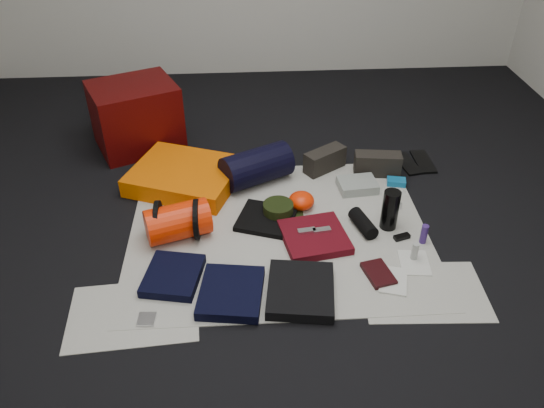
{
  "coord_description": "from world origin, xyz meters",
  "views": [
    {
      "loc": [
        -0.18,
        -2.24,
        1.81
      ],
      "look_at": [
        -0.03,
        0.11,
        0.1
      ],
      "focal_mm": 35.0,
      "sensor_mm": 36.0,
      "label": 1
    }
  ],
  "objects": [
    {
      "name": "newspaper_sheet_front_right",
      "position": [
        0.65,
        -0.5,
        0.0
      ],
      "size": [
        0.6,
        0.43,
        0.0
      ],
      "primitive_type": "cube",
      "rotation": [
        0.0,
        0.0,
        -0.05
      ],
      "color": "silver",
      "rests_on": "floor"
    },
    {
      "name": "paperback_book",
      "position": [
        0.46,
        -0.38,
        0.02
      ],
      "size": [
        0.15,
        0.2,
        0.03
      ],
      "primitive_type": "cube",
      "rotation": [
        0.0,
        0.0,
        0.23
      ],
      "color": "black",
      "rests_on": "newspaper_mat"
    },
    {
      "name": "sack_strap_right",
      "position": [
        -0.43,
        -0.01,
        0.11
      ],
      "size": [
        0.03,
        0.22,
        0.22
      ],
      "primitive_type": "cylinder",
      "rotation": [
        0.0,
        1.57,
        0.0
      ],
      "color": "black",
      "rests_on": "newspaper_mat"
    },
    {
      "name": "flip_flop_left",
      "position": [
        0.88,
        0.63,
        0.01
      ],
      "size": [
        0.14,
        0.28,
        0.01
      ],
      "primitive_type": "cube",
      "rotation": [
        0.0,
        0.0,
        0.18
      ],
      "color": "black",
      "rests_on": "floor"
    },
    {
      "name": "sack_strap_left",
      "position": [
        -0.63,
        -0.01,
        0.11
      ],
      "size": [
        0.02,
        0.22,
        0.22
      ],
      "primitive_type": "cylinder",
      "rotation": [
        0.0,
        1.57,
        0.0
      ],
      "color": "black",
      "rests_on": "newspaper_mat"
    },
    {
      "name": "map_printout",
      "position": [
        0.66,
        -0.31,
        0.01
      ],
      "size": [
        0.16,
        0.2,
        0.01
      ],
      "primitive_type": "cube",
      "rotation": [
        0.0,
        0.0,
        -0.11
      ],
      "color": "beige",
      "rests_on": "newspaper_mat"
    },
    {
      "name": "boonie_crown",
      "position": [
        0.01,
        0.13,
        0.05
      ],
      "size": [
        0.17,
        0.17,
        0.08
      ],
      "primitive_type": "cylinder",
      "color": "black",
      "rests_on": "boonie_brim"
    },
    {
      "name": "flip_flop_right",
      "position": [
        0.99,
        0.65,
        0.01
      ],
      "size": [
        0.1,
        0.28,
        0.02
      ],
      "primitive_type": "cube",
      "rotation": [
        0.0,
        0.0,
        0.0
      ],
      "color": "black",
      "rests_on": "floor"
    },
    {
      "name": "floor",
      "position": [
        0.0,
        0.0,
        -0.01
      ],
      "size": [
        4.5,
        4.5,
        0.02
      ],
      "primitive_type": "cube",
      "color": "black",
      "rests_on": "ground"
    },
    {
      "name": "red_shirt",
      "position": [
        0.18,
        -0.1,
        0.03
      ],
      "size": [
        0.38,
        0.38,
        0.04
      ],
      "primitive_type": "cube",
      "rotation": [
        0.0,
        0.0,
        0.18
      ],
      "color": "#540912",
      "rests_on": "newspaper_mat"
    },
    {
      "name": "orange_stuff_sack",
      "position": [
        0.15,
        0.2,
        0.05
      ],
      "size": [
        0.19,
        0.19,
        0.1
      ],
      "primitive_type": "ellipsoid",
      "rotation": [
        0.0,
        0.0,
        0.38
      ],
      "color": "#EF2803",
      "rests_on": "newspaper_mat"
    },
    {
      "name": "trousers_charcoal",
      "position": [
        0.07,
        -0.49,
        0.03
      ],
      "size": [
        0.35,
        0.39,
        0.05
      ],
      "primitive_type": "cube",
      "rotation": [
        0.0,
        0.0,
        -0.14
      ],
      "color": "black",
      "rests_on": "newspaper_mat"
    },
    {
      "name": "navy_duffel",
      "position": [
        -0.1,
        0.48,
        0.12
      ],
      "size": [
        0.47,
        0.38,
        0.22
      ],
      "primitive_type": "cylinder",
      "rotation": [
        0.0,
        1.57,
        0.47
      ],
      "color": "black",
      "rests_on": "newspaper_mat"
    },
    {
      "name": "newspaper_sheet_front_left",
      "position": [
        -0.7,
        -0.55,
        0.0
      ],
      "size": [
        0.61,
        0.44,
        0.0
      ],
      "primitive_type": "cube",
      "rotation": [
        0.0,
        0.0,
        0.07
      ],
      "color": "silver",
      "rests_on": "floor"
    },
    {
      "name": "trousers_navy_b",
      "position": [
        -0.26,
        -0.48,
        0.03
      ],
      "size": [
        0.33,
        0.36,
        0.05
      ],
      "primitive_type": "cube",
      "rotation": [
        0.0,
        0.0,
        -0.14
      ],
      "color": "black",
      "rests_on": "newspaper_mat"
    },
    {
      "name": "map_booklet",
      "position": [
        0.52,
        -0.43,
        0.01
      ],
      "size": [
        0.18,
        0.22,
        0.01
      ],
      "primitive_type": "cube",
      "rotation": [
        0.0,
        0.0,
        -0.29
      ],
      "color": "beige",
      "rests_on": "newspaper_mat"
    },
    {
      "name": "energy_bar_b",
      "position": [
        0.22,
        -0.08,
        0.06
      ],
      "size": [
        0.1,
        0.05,
        0.01
      ],
      "primitive_type": "cube",
      "rotation": [
        0.0,
        0.0,
        0.14
      ],
      "color": "silver",
      "rests_on": "red_shirt"
    },
    {
      "name": "hiking_boot_right",
      "position": [
        0.66,
        0.53,
        0.08
      ],
      "size": [
        0.3,
        0.14,
        0.14
      ],
      "primitive_type": "cube",
      "rotation": [
        0.0,
        0.0,
        -0.13
      ],
      "color": "black",
      "rests_on": "newspaper_mat"
    },
    {
      "name": "toiletry_purple",
      "position": [
        0.75,
        -0.15,
        0.06
      ],
      "size": [
        0.05,
        0.05,
        0.11
      ],
      "primitive_type": "cylinder",
      "rotation": [
        0.0,
        0.0,
        0.41
      ],
      "color": "#3B216B",
      "rests_on": "newspaper_mat"
    },
    {
      "name": "newspaper_mat",
      "position": [
        0.0,
        0.0,
        0.0
      ],
      "size": [
        1.6,
        1.3,
        0.01
      ],
      "primitive_type": "cube",
      "color": "silver",
      "rests_on": "floor"
    },
    {
      "name": "speaker",
      "position": [
        0.46,
        -0.02,
        0.05
      ],
      "size": [
        0.13,
        0.22,
        0.08
      ],
      "primitive_type": "cylinder",
      "rotation": [
        1.57,
        0.0,
        0.28
      ],
      "color": "black",
      "rests_on": "newspaper_mat"
    },
    {
      "name": "sleeping_pad",
      "position": [
        -0.53,
        0.49,
        0.06
      ],
      "size": [
        0.75,
        0.68,
        0.11
      ],
      "primitive_type": "cube",
      "rotation": [
        0.0,
        0.0,
        -0.37
      ],
      "color": "#F66802",
      "rests_on": "newspaper_mat"
    },
    {
      "name": "first_aid_pouch",
      "position": [
        0.5,
        0.36,
        0.03
      ],
      "size": [
        0.24,
        0.19,
        0.06
      ],
      "primitive_type": "cube",
      "rotation": [
        0.0,
        0.0,
        0.1
      ],
      "color": "gray",
      "rests_on": "newspaper_mat"
    },
    {
      "name": "sunglasses",
      "position": [
        0.65,
        -0.11,
        0.02
      ],
      "size": [
        0.09,
        0.06,
        0.02
      ],
      "primitive_type": "cube",
      "rotation": [
        0.0,
        0.0,
        0.3
      ],
      "color": "black",
      "rests_on": "newspaper_mat"
    },
    {
      "name": "hiking_boot_left",
      "position": [
        0.34,
        0.6,
        0.07
      ],
      "size": [
        0.29,
        0.24,
        0.14
      ],
      "primitive_type": "cube",
      "rotation": [
        0.0,
        0.0,
        0.59
      ],
      "color": "black",
      "rests_on": "newspaper_mat"
    },
    {
      "name": "compact_camera",
      "position": [
        0.67,
        0.16,
        0.02
      ],
      "size": [
        0.1,
        0.07,
        0.03
      ],
      "primitive_type": "cube",
      "rotation": [
        0.0,
        0.0,
        0.26
      ],
      "color": "silver",
      "rests_on": "newspaper_mat"
    },
    {
      "name": "water_bottle",
      "position": [
        0.6,
        -0.01,
        0.12
      ],
      "size": [
        0.1,
        0.1,
        0.23
      ],
      "primitive_type": "cylinder",
      "rotation": [
        0.0,
        0.0,
        -0.12
      ],
      "color": "black",
      "rests_on": "newspaper_mat"
    },
    {
      "name": "red_cabinet",
      "position": [
        -0.87,
        1.0,
        0.22
      ],
      "size": [
        0.66,
        0.61,
        0.44
      ],
      "primitive_type": "cube",
      "rotation": [
        0.0,
        0.0,
        0.42
      ],
      "color": "#450505",
      "rests_on": "floor"
    },
    {
      "name": "energy_bar_a",
      "position": [
        0.14,
        -0.08,
        0.06
      ],
      "size": [
        0.1,
        0.05,
        0.01
      ],
      "primitive_type": "cube",
      "rotation": [
        0.0,
        0.0,
        0.14
      ],
      "color": "silver",
      "rests_on": "red_shirt"
    },
    {
      "name": "key_cluster",
      "position": [
        -0.63,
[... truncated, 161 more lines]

